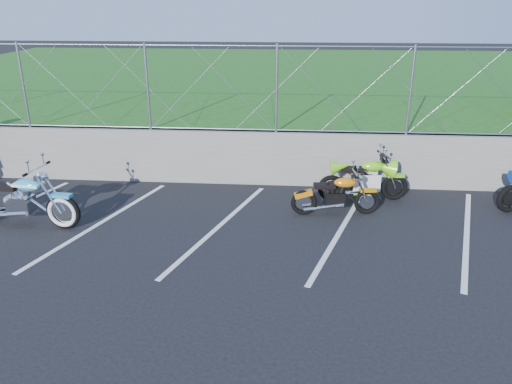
{
  "coord_description": "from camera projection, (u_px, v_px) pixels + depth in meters",
  "views": [
    {
      "loc": [
        1.43,
        -7.93,
        4.25
      ],
      "look_at": [
        0.7,
        1.3,
        0.63
      ],
      "focal_mm": 35.0,
      "sensor_mm": 36.0,
      "label": 1
    }
  ],
  "objects": [
    {
      "name": "ground",
      "position": [
        212.0,
        249.0,
        9.02
      ],
      "size": [
        90.0,
        90.0,
        0.0
      ],
      "primitive_type": "plane",
      "color": "black",
      "rests_on": "ground"
    },
    {
      "name": "retaining_wall",
      "position": [
        234.0,
        157.0,
        12.03
      ],
      "size": [
        30.0,
        0.22,
        1.3
      ],
      "primitive_type": "cube",
      "color": "#61625D",
      "rests_on": "ground"
    },
    {
      "name": "sportbike_green",
      "position": [
        364.0,
        181.0,
        11.05
      ],
      "size": [
        2.02,
        0.72,
        1.04
      ],
      "rotation": [
        0.0,
        0.0,
        0.1
      ],
      "color": "black",
      "rests_on": "ground"
    },
    {
      "name": "naked_orange",
      "position": [
        337.0,
        197.0,
        10.33
      ],
      "size": [
        1.87,
        0.63,
        0.93
      ],
      "rotation": [
        0.0,
        0.0,
        0.11
      ],
      "color": "black",
      "rests_on": "ground"
    },
    {
      "name": "parking_lines",
      "position": [
        280.0,
        228.0,
        9.86
      ],
      "size": [
        18.29,
        4.31,
        0.01
      ],
      "color": "silver",
      "rests_on": "ground"
    },
    {
      "name": "chain_link_fence",
      "position": [
        233.0,
        89.0,
        11.43
      ],
      "size": [
        28.0,
        0.03,
        2.0
      ],
      "color": "gray",
      "rests_on": "retaining_wall"
    },
    {
      "name": "grass_field",
      "position": [
        262.0,
        88.0,
        21.31
      ],
      "size": [
        30.0,
        20.0,
        1.3
      ],
      "primitive_type": "cube",
      "color": "#1B5015",
      "rests_on": "ground"
    },
    {
      "name": "cruiser_turquoise",
      "position": [
        23.0,
        202.0,
        9.8
      ],
      "size": [
        2.48,
        0.78,
        1.23
      ],
      "rotation": [
        0.0,
        0.0,
        -0.11
      ],
      "color": "black",
      "rests_on": "ground"
    }
  ]
}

